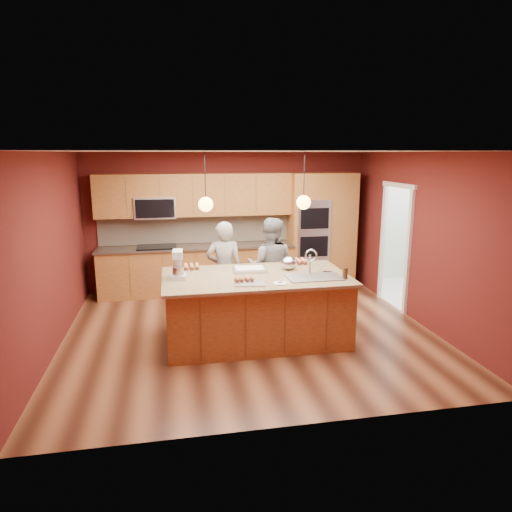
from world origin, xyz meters
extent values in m
plane|color=#402013|center=(0.00, 0.00, 0.00)|extent=(5.50, 5.50, 0.00)
plane|color=white|center=(0.00, 0.00, 2.70)|extent=(5.50, 5.50, 0.00)
plane|color=#511613|center=(0.00, 2.50, 1.35)|extent=(5.50, 0.00, 5.50)
plane|color=#511613|center=(0.00, -2.50, 1.35)|extent=(5.50, 0.00, 5.50)
plane|color=#511613|center=(-2.75, 0.00, 1.35)|extent=(0.00, 5.00, 5.00)
plane|color=#511613|center=(2.75, 0.00, 1.35)|extent=(0.00, 5.00, 5.00)
cube|color=brown|center=(-0.65, 2.20, 0.45)|extent=(3.70, 0.60, 0.90)
cube|color=#32261C|center=(-0.65, 2.19, 0.92)|extent=(3.74, 0.64, 0.04)
cube|color=beige|center=(-0.65, 2.48, 1.22)|extent=(3.70, 0.03, 0.56)
cube|color=brown|center=(-0.65, 2.32, 1.90)|extent=(3.70, 0.36, 0.80)
cube|color=black|center=(-1.40, 2.18, 0.94)|extent=(0.72, 0.52, 0.03)
cube|color=silver|center=(-1.40, 2.30, 1.68)|extent=(0.76, 0.40, 0.40)
cube|color=brown|center=(1.60, 2.20, 1.15)|extent=(0.80, 0.60, 2.30)
cube|color=silver|center=(1.60, 1.90, 1.20)|extent=(0.66, 0.04, 1.20)
cube|color=brown|center=(2.25, 2.20, 1.15)|extent=(0.50, 0.60, 2.30)
plane|color=silver|center=(3.65, 1.20, 0.00)|extent=(2.60, 2.60, 0.00)
plane|color=silver|center=(4.55, 1.20, 1.35)|extent=(0.00, 2.70, 2.70)
cube|color=white|center=(4.35, 1.20, 1.95)|extent=(0.35, 2.40, 0.75)
cylinder|color=black|center=(-0.65, -0.27, 2.35)|extent=(0.01, 0.01, 0.70)
sphere|color=#FFB94B|center=(-0.65, -0.27, 2.00)|extent=(0.20, 0.20, 0.20)
cylinder|color=black|center=(0.72, -0.27, 2.35)|extent=(0.01, 0.01, 0.70)
sphere|color=#FFB94B|center=(0.72, -0.27, 2.00)|extent=(0.20, 0.20, 0.20)
cube|color=brown|center=(0.04, -0.27, 0.47)|extent=(2.54, 1.37, 0.93)
cube|color=tan|center=(0.04, -0.27, 0.95)|extent=(2.64, 1.47, 0.04)
cube|color=silver|center=(0.83, -0.53, 0.89)|extent=(0.76, 0.44, 0.18)
imported|color=black|center=(-0.30, 0.72, 0.81)|extent=(0.63, 0.46, 1.62)
imported|color=slate|center=(0.47, 0.72, 0.83)|extent=(0.96, 0.85, 1.65)
cube|color=silver|center=(-1.05, -0.23, 1.00)|extent=(0.22, 0.28, 0.06)
cube|color=silver|center=(-1.05, -0.12, 1.17)|extent=(0.11, 0.09, 0.27)
cube|color=silver|center=(-1.05, -0.21, 1.31)|extent=(0.15, 0.28, 0.10)
cylinder|color=silver|center=(-1.05, -0.27, 1.07)|extent=(0.16, 0.16, 0.15)
cube|color=silver|center=(0.00, 0.01, 0.99)|extent=(0.50, 0.38, 0.03)
cube|color=silver|center=(0.00, 0.01, 1.01)|extent=(0.43, 0.31, 0.02)
cube|color=silver|center=(-0.12, -0.68, 0.98)|extent=(0.45, 0.36, 0.02)
ellipsoid|color=silver|center=(0.59, -0.02, 1.07)|extent=(0.24, 0.24, 0.21)
cylinder|color=white|center=(0.28, -0.76, 0.98)|extent=(0.19, 0.19, 0.01)
cylinder|color=#351F0F|center=(1.23, -0.66, 1.05)|extent=(0.08, 0.08, 0.16)
cube|color=black|center=(1.11, -0.28, 0.98)|extent=(0.13, 0.08, 0.01)
cube|color=silver|center=(4.19, 0.79, 0.49)|extent=(0.68, 0.69, 0.98)
cube|color=silver|center=(4.20, 1.54, 0.46)|extent=(0.71, 0.72, 0.92)
camera|label=1|loc=(-1.13, -6.45, 2.68)|focal=32.00mm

